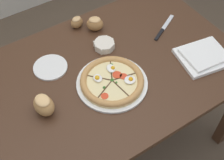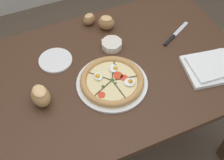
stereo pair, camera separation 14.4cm
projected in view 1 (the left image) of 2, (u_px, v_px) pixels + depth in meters
name	position (u px, v px, depth m)	size (l,w,h in m)	color
ground_plane	(113.00, 139.00, 2.09)	(12.00, 12.00, 0.00)	brown
dining_table	(113.00, 80.00, 1.60)	(1.28, 0.87, 0.72)	#422819
pizza	(112.00, 81.00, 1.45)	(0.34, 0.34, 0.05)	white
ramekin_bowl	(104.00, 45.00, 1.60)	(0.11, 0.11, 0.04)	silver
napkin_folded	(203.00, 56.00, 1.56)	(0.28, 0.25, 0.04)	white
bread_piece_near	(44.00, 105.00, 1.33)	(0.10, 0.12, 0.10)	#B27F47
bread_piece_mid	(95.00, 24.00, 1.67)	(0.11, 0.11, 0.08)	#A3703D
bread_piece_far	(76.00, 22.00, 1.69)	(0.08, 0.07, 0.07)	olive
knife_main	(164.00, 28.00, 1.71)	(0.21, 0.12, 0.01)	silver
side_saucer	(50.00, 67.00, 1.53)	(0.17, 0.17, 0.01)	white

